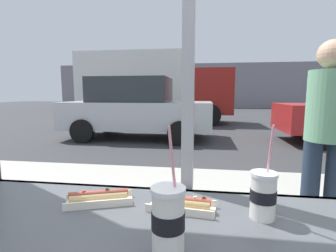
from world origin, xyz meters
name	(u,v)px	position (x,y,z in m)	size (l,w,h in m)	color
ground_plane	(201,131)	(0.00, 8.00, 0.00)	(60.00, 60.00, 0.00)	#38383A
sidewalk_strip	(196,212)	(0.00, 1.60, 0.05)	(16.00, 2.80, 0.11)	#B2ADA3
building_facade_far	(203,86)	(0.00, 23.08, 2.03)	(28.00, 1.20, 4.05)	gray
soda_cup_left	(168,219)	(-0.02, -0.40, 1.01)	(0.09, 0.09, 0.33)	silver
soda_cup_right	(263,194)	(0.26, -0.17, 1.00)	(0.09, 0.09, 0.31)	silver
hotdog_tray_near	(99,197)	(-0.31, -0.14, 0.94)	(0.26, 0.16, 0.05)	beige
hotdog_tray_far	(181,203)	(-0.01, -0.15, 0.94)	(0.25, 0.12, 0.05)	beige
parked_car_silver	(137,108)	(-1.89, 6.19, 0.90)	(4.26, 2.04, 1.78)	#BCBCC1
box_truck	(152,86)	(-2.29, 10.30, 1.67)	(6.75, 2.44, 3.10)	silver
pedestrian	(327,129)	(1.04, 1.15, 1.04)	(0.32, 0.32, 1.63)	#202D3F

